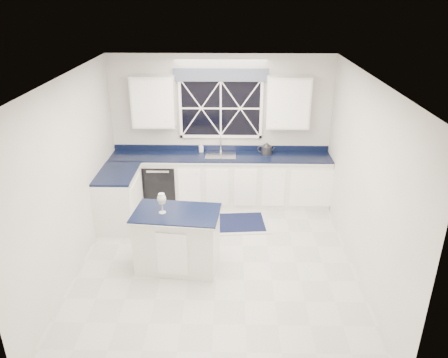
{
  "coord_description": "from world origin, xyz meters",
  "views": [
    {
      "loc": [
        0.21,
        -5.43,
        3.75
      ],
      "look_at": [
        0.09,
        0.4,
        1.17
      ],
      "focal_mm": 35.0,
      "sensor_mm": 36.0,
      "label": 1
    }
  ],
  "objects_px": {
    "faucet": "(221,144)",
    "dishwasher": "(162,182)",
    "island": "(178,239)",
    "wine_glass": "(162,200)",
    "kettle": "(266,149)",
    "soap_bottle": "(201,147)"
  },
  "relations": [
    {
      "from": "faucet",
      "to": "kettle",
      "type": "bearing_deg",
      "value": -6.52
    },
    {
      "from": "dishwasher",
      "to": "kettle",
      "type": "height_order",
      "value": "kettle"
    },
    {
      "from": "faucet",
      "to": "island",
      "type": "height_order",
      "value": "faucet"
    },
    {
      "from": "faucet",
      "to": "soap_bottle",
      "type": "distance_m",
      "value": 0.37
    },
    {
      "from": "dishwasher",
      "to": "wine_glass",
      "type": "distance_m",
      "value": 2.21
    },
    {
      "from": "faucet",
      "to": "kettle",
      "type": "relative_size",
      "value": 0.96
    },
    {
      "from": "dishwasher",
      "to": "faucet",
      "type": "bearing_deg",
      "value": 10.02
    },
    {
      "from": "faucet",
      "to": "soap_bottle",
      "type": "height_order",
      "value": "faucet"
    },
    {
      "from": "faucet",
      "to": "wine_glass",
      "type": "relative_size",
      "value": 1.04
    },
    {
      "from": "island",
      "to": "kettle",
      "type": "distance_m",
      "value": 2.64
    },
    {
      "from": "kettle",
      "to": "soap_bottle",
      "type": "relative_size",
      "value": 1.91
    },
    {
      "from": "kettle",
      "to": "faucet",
      "type": "bearing_deg",
      "value": -173.63
    },
    {
      "from": "island",
      "to": "wine_glass",
      "type": "xyz_separation_m",
      "value": [
        -0.19,
        -0.02,
        0.64
      ]
    },
    {
      "from": "wine_glass",
      "to": "soap_bottle",
      "type": "xyz_separation_m",
      "value": [
        0.38,
        2.29,
        -0.06
      ]
    },
    {
      "from": "soap_bottle",
      "to": "faucet",
      "type": "bearing_deg",
      "value": -2.31
    },
    {
      "from": "island",
      "to": "kettle",
      "type": "height_order",
      "value": "kettle"
    },
    {
      "from": "kettle",
      "to": "wine_glass",
      "type": "relative_size",
      "value": 1.09
    },
    {
      "from": "faucet",
      "to": "kettle",
      "type": "xyz_separation_m",
      "value": [
        0.83,
        -0.1,
        -0.05
      ]
    },
    {
      "from": "faucet",
      "to": "dishwasher",
      "type": "bearing_deg",
      "value": -169.98
    },
    {
      "from": "faucet",
      "to": "wine_glass",
      "type": "distance_m",
      "value": 2.39
    },
    {
      "from": "dishwasher",
      "to": "soap_bottle",
      "type": "bearing_deg",
      "value": 15.9
    },
    {
      "from": "kettle",
      "to": "soap_bottle",
      "type": "xyz_separation_m",
      "value": [
        -1.2,
        0.11,
        -0.02
      ]
    }
  ]
}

